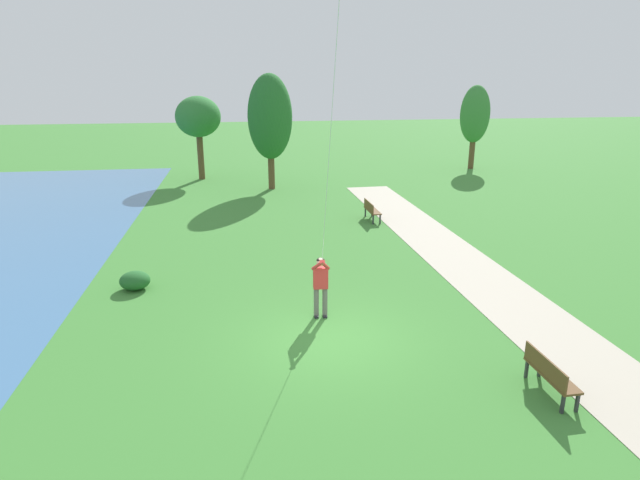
% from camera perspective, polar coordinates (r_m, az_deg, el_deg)
% --- Properties ---
extents(ground_plane, '(120.00, 120.00, 0.00)m').
position_cam_1_polar(ground_plane, '(14.03, 1.07, -10.37)').
color(ground_plane, '#3D7F33').
extents(walkway_path, '(3.72, 32.07, 0.02)m').
position_cam_1_polar(walkway_path, '(17.42, 18.74, -5.54)').
color(walkway_path, '#B7AD99').
rests_on(walkway_path, ground).
extents(person_kite_flyer, '(0.52, 0.62, 1.83)m').
position_cam_1_polar(person_kite_flyer, '(14.73, 0.07, -4.45)').
color(person_kite_flyer, '#232328').
rests_on(person_kite_flyer, ground).
extents(park_bench_near_walkway, '(0.50, 1.52, 0.88)m').
position_cam_1_polar(park_bench_near_walkway, '(12.59, 23.08, -12.77)').
color(park_bench_near_walkway, brown).
rests_on(park_bench_near_walkway, ground).
extents(park_bench_far_walkway, '(0.50, 1.52, 0.88)m').
position_cam_1_polar(park_bench_far_walkway, '(24.58, 5.44, 3.25)').
color(park_bench_far_walkway, brown).
rests_on(park_bench_far_walkway, ground).
extents(tree_lakeside_far, '(2.73, 3.03, 5.05)m').
position_cam_1_polar(tree_lakeside_far, '(34.27, -12.76, 12.53)').
color(tree_lakeside_far, brown).
rests_on(tree_lakeside_far, ground).
extents(tree_horizon_far, '(2.47, 2.68, 6.39)m').
position_cam_1_polar(tree_horizon_far, '(30.70, -5.31, 12.79)').
color(tree_horizon_far, brown).
rests_on(tree_horizon_far, ground).
extents(tree_behind_path, '(2.02, 1.66, 5.58)m').
position_cam_1_polar(tree_behind_path, '(38.63, 16.07, 12.58)').
color(tree_behind_path, brown).
rests_on(tree_behind_path, ground).
extents(lakeside_shrub, '(0.94, 0.86, 0.58)m').
position_cam_1_polar(lakeside_shrub, '(17.81, -18.99, -4.08)').
color(lakeside_shrub, '#236028').
rests_on(lakeside_shrub, ground).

